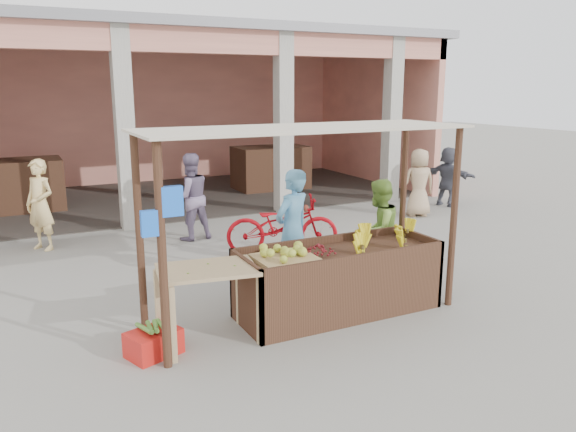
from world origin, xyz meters
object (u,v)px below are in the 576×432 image
vendor_green (378,228)px  red_crate (154,343)px  side_table (208,280)px  motorcycle (282,224)px  fruit_stall (338,282)px  vendor_blue (292,226)px

vendor_green → red_crate: bearing=-8.4°
side_table → red_crate: (-0.65, -0.05, -0.60)m
motorcycle → fruit_stall: bearing=-169.8°
red_crate → side_table: bearing=-16.0°
fruit_stall → side_table: (-1.77, -0.08, 0.34)m
side_table → motorcycle: size_ratio=0.59×
fruit_stall → side_table: bearing=-177.5°
red_crate → vendor_blue: bearing=6.7°
vendor_blue → side_table: bearing=11.0°
red_crate → vendor_green: (3.56, 0.89, 0.67)m
fruit_stall → vendor_blue: size_ratio=1.40×
fruit_stall → motorcycle: size_ratio=1.29×
side_table → motorcycle: 3.55m
side_table → motorcycle: bearing=59.3°
vendor_blue → vendor_green: bearing=144.4°
motorcycle → side_table: bearing=161.1°
vendor_green → motorcycle: (-0.65, 1.88, -0.28)m
fruit_stall → vendor_blue: (-0.13, 1.04, 0.53)m
motorcycle → vendor_blue: bearing=179.4°
vendor_green → side_table: bearing=-6.3°
fruit_stall → red_crate: fruit_stall is taller
motorcycle → red_crate: bearing=154.4°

